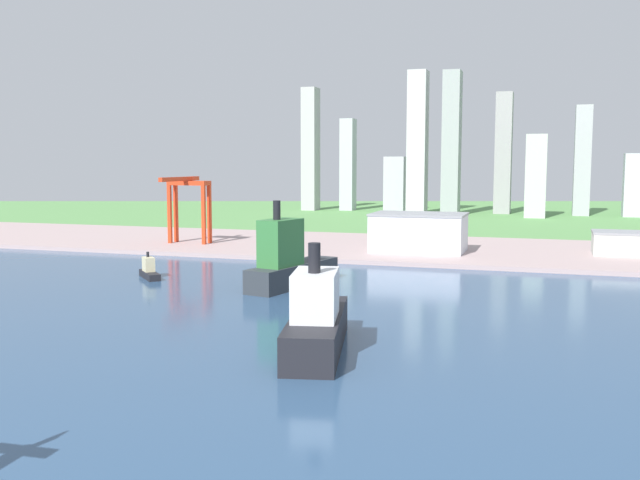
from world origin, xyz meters
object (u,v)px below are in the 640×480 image
(container_barge, at_px, (289,263))
(warehouse_main, at_px, (419,232))
(tugboat_small, at_px, (149,271))
(port_crane_red, at_px, (188,195))
(warehouse_annex, at_px, (630,243))
(cargo_ship, at_px, (317,321))

(container_barge, xyz_separation_m, warehouse_main, (34.49, 123.88, 2.69))
(tugboat_small, relative_size, port_crane_red, 0.41)
(port_crane_red, relative_size, warehouse_main, 0.87)
(container_barge, xyz_separation_m, tugboat_small, (-70.65, 3.06, -7.30))
(warehouse_main, bearing_deg, tugboat_small, -131.03)
(warehouse_main, distance_m, warehouse_annex, 117.14)
(container_barge, height_order, warehouse_main, container_barge)
(warehouse_main, bearing_deg, cargo_ship, -87.49)
(tugboat_small, bearing_deg, cargo_ship, -40.61)
(tugboat_small, height_order, warehouse_main, warehouse_main)
(tugboat_small, xyz_separation_m, port_crane_red, (-41.96, 115.53, 29.77))
(tugboat_small, xyz_separation_m, cargo_ship, (114.76, -98.39, 5.12))
(tugboat_small, relative_size, cargo_ship, 0.33)
(tugboat_small, height_order, port_crane_red, port_crane_red)
(warehouse_annex, bearing_deg, cargo_ship, -113.85)
(container_barge, distance_m, port_crane_red, 165.08)
(warehouse_annex, bearing_deg, container_barge, -136.17)
(port_crane_red, height_order, warehouse_main, port_crane_red)
(port_crane_red, xyz_separation_m, warehouse_main, (147.10, 5.29, -19.78))
(tugboat_small, height_order, warehouse_annex, warehouse_annex)
(container_barge, distance_m, warehouse_annex, 207.69)
(container_barge, xyz_separation_m, port_crane_red, (-112.61, 118.59, 22.47))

